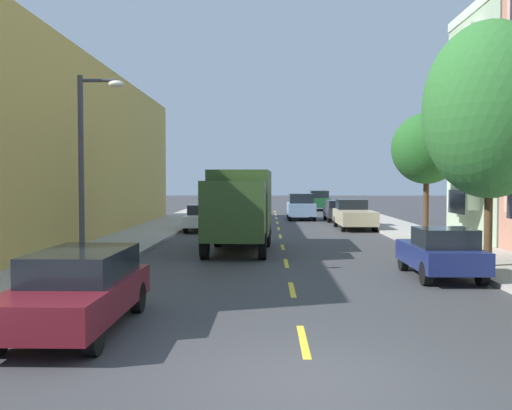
{
  "coord_description": "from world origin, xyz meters",
  "views": [
    {
      "loc": [
        -0.63,
        -8.42,
        2.84
      ],
      "look_at": [
        -1.2,
        19.23,
        1.73
      ],
      "focal_mm": 41.47,
      "sensor_mm": 36.0,
      "label": 1
    }
  ],
  "objects_px": {
    "delivery_box_truck": "(240,205)",
    "parked_hatchback_navy": "(441,253)",
    "parked_pickup_champagne": "(354,215)",
    "parked_suv_forest": "(319,200)",
    "moving_sky_sedan": "(301,206)",
    "street_tree_second": "(490,110)",
    "parked_wagon_charcoal": "(338,210)",
    "parked_wagon_burgundy": "(79,288)",
    "street_tree_third": "(427,149)",
    "parked_wagon_white": "(203,217)",
    "street_lamp": "(87,157)",
    "parked_hatchback_silver": "(214,211)"
  },
  "relations": [
    {
      "from": "delivery_box_truck",
      "to": "parked_wagon_charcoal",
      "type": "bearing_deg",
      "value": 70.84
    },
    {
      "from": "street_lamp",
      "to": "parked_hatchback_silver",
      "type": "distance_m",
      "value": 24.57
    },
    {
      "from": "street_tree_second",
      "to": "parked_wagon_burgundy",
      "type": "xyz_separation_m",
      "value": [
        -10.66,
        -7.78,
        -4.3
      ]
    },
    {
      "from": "parked_wagon_white",
      "to": "street_tree_second",
      "type": "bearing_deg",
      "value": -54.21
    },
    {
      "from": "delivery_box_truck",
      "to": "parked_suv_forest",
      "type": "bearing_deg",
      "value": 79.68
    },
    {
      "from": "parked_hatchback_silver",
      "to": "parked_wagon_burgundy",
      "type": "relative_size",
      "value": 0.86
    },
    {
      "from": "parked_hatchback_silver",
      "to": "moving_sky_sedan",
      "type": "bearing_deg",
      "value": 21.04
    },
    {
      "from": "street_tree_third",
      "to": "moving_sky_sedan",
      "type": "bearing_deg",
      "value": 104.7
    },
    {
      "from": "parked_hatchback_silver",
      "to": "street_lamp",
      "type": "bearing_deg",
      "value": -93.51
    },
    {
      "from": "street_tree_second",
      "to": "parked_suv_forest",
      "type": "xyz_separation_m",
      "value": [
        -2.04,
        39.19,
        -4.12
      ]
    },
    {
      "from": "parked_wagon_burgundy",
      "to": "parked_suv_forest",
      "type": "xyz_separation_m",
      "value": [
        8.62,
        46.97,
        0.18
      ]
    },
    {
      "from": "moving_sky_sedan",
      "to": "street_lamp",
      "type": "bearing_deg",
      "value": -106.11
    },
    {
      "from": "street_tree_third",
      "to": "parked_suv_forest",
      "type": "height_order",
      "value": "street_tree_third"
    },
    {
      "from": "parked_wagon_charcoal",
      "to": "delivery_box_truck",
      "type": "bearing_deg",
      "value": -109.16
    },
    {
      "from": "parked_hatchback_silver",
      "to": "street_tree_second",
      "type": "bearing_deg",
      "value": -64.38
    },
    {
      "from": "delivery_box_truck",
      "to": "parked_pickup_champagne",
      "type": "xyz_separation_m",
      "value": [
        6.28,
        10.93,
        -1.05
      ]
    },
    {
      "from": "delivery_box_truck",
      "to": "parked_hatchback_navy",
      "type": "bearing_deg",
      "value": -48.45
    },
    {
      "from": "parked_hatchback_silver",
      "to": "parked_wagon_burgundy",
      "type": "height_order",
      "value": "same"
    },
    {
      "from": "parked_hatchback_silver",
      "to": "street_tree_third",
      "type": "bearing_deg",
      "value": -54.41
    },
    {
      "from": "parked_wagon_charcoal",
      "to": "parked_wagon_white",
      "type": "relative_size",
      "value": 1.0
    },
    {
      "from": "parked_wagon_burgundy",
      "to": "parked_wagon_white",
      "type": "relative_size",
      "value": 1.0
    },
    {
      "from": "street_tree_second",
      "to": "parked_wagon_white",
      "type": "distance_m",
      "value": 18.91
    },
    {
      "from": "street_tree_third",
      "to": "parked_wagon_white",
      "type": "xyz_separation_m",
      "value": [
        -10.77,
        7.48,
        -3.48
      ]
    },
    {
      "from": "delivery_box_truck",
      "to": "parked_pickup_champagne",
      "type": "distance_m",
      "value": 12.65
    },
    {
      "from": "delivery_box_truck",
      "to": "parked_suv_forest",
      "type": "xyz_separation_m",
      "value": [
        6.15,
        33.77,
        -0.89
      ]
    },
    {
      "from": "street_lamp",
      "to": "parked_pickup_champagne",
      "type": "xyz_separation_m",
      "value": [
        10.41,
        18.12,
        -2.72
      ]
    },
    {
      "from": "parked_wagon_charcoal",
      "to": "parked_suv_forest",
      "type": "bearing_deg",
      "value": 90.08
    },
    {
      "from": "street_tree_third",
      "to": "parked_suv_forest",
      "type": "distance_m",
      "value": 31.97
    },
    {
      "from": "street_tree_third",
      "to": "moving_sky_sedan",
      "type": "relative_size",
      "value": 1.2
    },
    {
      "from": "delivery_box_truck",
      "to": "parked_wagon_white",
      "type": "distance_m",
      "value": 9.92
    },
    {
      "from": "moving_sky_sedan",
      "to": "street_tree_second",
      "type": "bearing_deg",
      "value": -79.57
    },
    {
      "from": "street_tree_third",
      "to": "parked_hatchback_silver",
      "type": "bearing_deg",
      "value": 125.59
    },
    {
      "from": "parked_wagon_charcoal",
      "to": "parked_hatchback_silver",
      "type": "bearing_deg",
      "value": -176.12
    },
    {
      "from": "street_tree_second",
      "to": "street_lamp",
      "type": "xyz_separation_m",
      "value": [
        -12.33,
        -1.77,
        -1.55
      ]
    },
    {
      "from": "parked_hatchback_silver",
      "to": "parked_hatchback_navy",
      "type": "bearing_deg",
      "value": -69.87
    },
    {
      "from": "parked_pickup_champagne",
      "to": "parked_wagon_burgundy",
      "type": "bearing_deg",
      "value": -109.94
    },
    {
      "from": "delivery_box_truck",
      "to": "parked_wagon_white",
      "type": "relative_size",
      "value": 1.57
    },
    {
      "from": "street_tree_second",
      "to": "moving_sky_sedan",
      "type": "xyz_separation_m",
      "value": [
        -4.6,
        24.98,
        -4.12
      ]
    },
    {
      "from": "parked_hatchback_navy",
      "to": "moving_sky_sedan",
      "type": "height_order",
      "value": "moving_sky_sedan"
    },
    {
      "from": "street_lamp",
      "to": "parked_hatchback_navy",
      "type": "height_order",
      "value": "street_lamp"
    },
    {
      "from": "parked_wagon_burgundy",
      "to": "parked_pickup_champagne",
      "type": "bearing_deg",
      "value": 70.06
    },
    {
      "from": "parked_wagon_burgundy",
      "to": "street_tree_third",
      "type": "bearing_deg",
      "value": 55.01
    },
    {
      "from": "parked_suv_forest",
      "to": "moving_sky_sedan",
      "type": "xyz_separation_m",
      "value": [
        -2.56,
        -14.2,
        0.0
      ]
    },
    {
      "from": "delivery_box_truck",
      "to": "street_lamp",
      "type": "bearing_deg",
      "value": -119.89
    },
    {
      "from": "street_tree_third",
      "to": "parked_wagon_white",
      "type": "relative_size",
      "value": 1.21
    },
    {
      "from": "street_tree_second",
      "to": "parked_wagon_charcoal",
      "type": "height_order",
      "value": "street_tree_second"
    },
    {
      "from": "street_tree_second",
      "to": "parked_suv_forest",
      "type": "distance_m",
      "value": 39.46
    },
    {
      "from": "parked_hatchback_navy",
      "to": "parked_suv_forest",
      "type": "height_order",
      "value": "parked_suv_forest"
    },
    {
      "from": "street_tree_third",
      "to": "parked_hatchback_navy",
      "type": "distance_m",
      "value": 9.93
    },
    {
      "from": "delivery_box_truck",
      "to": "parked_hatchback_navy",
      "type": "distance_m",
      "value": 9.46
    }
  ]
}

